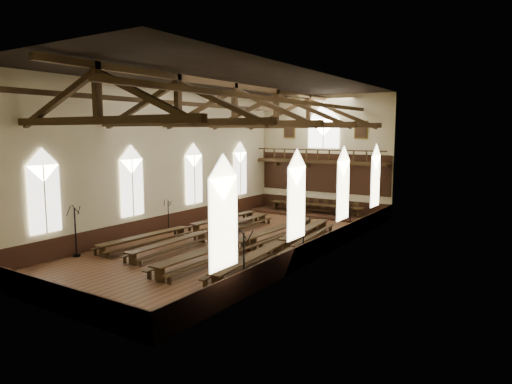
% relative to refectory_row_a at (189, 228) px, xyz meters
% --- Properties ---
extents(ground, '(26.00, 26.00, 0.00)m').
position_rel_refectory_row_a_xyz_m(ground, '(3.75, 0.12, -0.52)').
color(ground, brown).
rests_on(ground, ground).
extents(room_walls, '(26.00, 26.00, 26.00)m').
position_rel_refectory_row_a_xyz_m(room_walls, '(3.75, 0.12, 5.94)').
color(room_walls, beige).
rests_on(room_walls, ground).
extents(wainscot_band, '(12.00, 26.00, 1.20)m').
position_rel_refectory_row_a_xyz_m(wainscot_band, '(3.75, 0.12, 0.08)').
color(wainscot_band, black).
rests_on(wainscot_band, ground).
extents(side_windows, '(11.85, 19.80, 4.50)m').
position_rel_refectory_row_a_xyz_m(side_windows, '(3.75, 0.12, 3.22)').
color(side_windows, white).
rests_on(side_windows, room_walls).
extents(end_window, '(2.80, 0.12, 3.80)m').
position_rel_refectory_row_a_xyz_m(end_window, '(3.75, 13.02, 6.70)').
color(end_window, white).
rests_on(end_window, room_walls).
extents(minstrels_gallery, '(11.80, 1.24, 3.70)m').
position_rel_refectory_row_a_xyz_m(minstrels_gallery, '(3.75, 12.78, 3.39)').
color(minstrels_gallery, '#382611').
rests_on(minstrels_gallery, room_walls).
extents(portraits, '(7.75, 0.09, 1.45)m').
position_rel_refectory_row_a_xyz_m(portraits, '(3.75, 13.02, 6.58)').
color(portraits, brown).
rests_on(portraits, room_walls).
extents(roof_trusses, '(11.70, 25.70, 2.80)m').
position_rel_refectory_row_a_xyz_m(roof_trusses, '(3.75, 0.12, 7.70)').
color(roof_trusses, '#382611').
rests_on(roof_trusses, room_walls).
extents(refectory_row_a, '(1.89, 14.12, 0.71)m').
position_rel_refectory_row_a_xyz_m(refectory_row_a, '(0.00, 0.00, 0.00)').
color(refectory_row_a, '#382611').
rests_on(refectory_row_a, ground).
extents(refectory_row_b, '(1.51, 13.78, 0.68)m').
position_rel_refectory_row_a_xyz_m(refectory_row_b, '(1.93, -0.20, -0.02)').
color(refectory_row_b, '#382611').
rests_on(refectory_row_b, ground).
extents(refectory_row_c, '(1.88, 14.91, 0.80)m').
position_rel_refectory_row_a_xyz_m(refectory_row_c, '(5.49, -0.92, 0.06)').
color(refectory_row_c, '#382611').
rests_on(refectory_row_c, ground).
extents(refectory_row_d, '(2.22, 14.60, 0.76)m').
position_rel_refectory_row_a_xyz_m(refectory_row_d, '(7.46, -0.50, 0.03)').
color(refectory_row_d, '#382611').
rests_on(refectory_row_d, ground).
extents(dais, '(11.40, 2.93, 0.20)m').
position_rel_refectory_row_a_xyz_m(dais, '(3.86, 11.52, -0.42)').
color(dais, black).
rests_on(dais, ground).
extents(high_table, '(8.09, 1.31, 0.76)m').
position_rel_refectory_row_a_xyz_m(high_table, '(3.86, 11.52, 0.32)').
color(high_table, '#382611').
rests_on(high_table, dais).
extents(high_chairs, '(6.81, 0.52, 1.07)m').
position_rel_refectory_row_a_xyz_m(high_chairs, '(3.86, 12.32, 0.26)').
color(high_chairs, '#382611').
rests_on(high_chairs, dais).
extents(candelabrum_left_near, '(0.84, 0.87, 2.90)m').
position_rel_refectory_row_a_xyz_m(candelabrum_left_near, '(-1.80, -7.38, 0.36)').
color(candelabrum_left_near, black).
rests_on(candelabrum_left_near, ground).
extents(candelabrum_left_mid, '(0.64, 0.70, 2.30)m').
position_rel_refectory_row_a_xyz_m(candelabrum_left_mid, '(-1.80, -0.06, 0.18)').
color(candelabrum_left_mid, black).
rests_on(candelabrum_left_mid, ground).
extents(candelabrum_left_far, '(0.84, 0.80, 2.79)m').
position_rel_refectory_row_a_xyz_m(candelabrum_left_far, '(-1.80, 5.00, 0.33)').
color(candelabrum_left_far, black).
rests_on(candelabrum_left_far, ground).
extents(candelabrum_right_near, '(0.81, 0.84, 2.78)m').
position_rel_refectory_row_a_xyz_m(candelabrum_right_near, '(9.30, -6.99, 0.33)').
color(candelabrum_right_near, black).
rests_on(candelabrum_right_near, ground).
extents(candelabrum_right_mid, '(0.74, 0.72, 2.47)m').
position_rel_refectory_row_a_xyz_m(candelabrum_right_mid, '(9.30, -1.39, 0.23)').
color(candelabrum_right_mid, black).
rests_on(candelabrum_right_mid, ground).
extents(candelabrum_right_far, '(0.70, 0.65, 2.30)m').
position_rel_refectory_row_a_xyz_m(candelabrum_right_far, '(9.30, 5.33, 0.18)').
color(candelabrum_right_far, black).
rests_on(candelabrum_right_far, ground).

